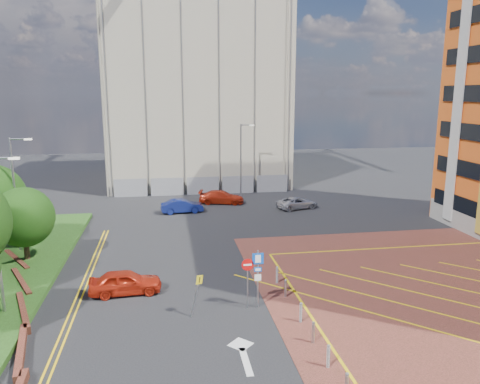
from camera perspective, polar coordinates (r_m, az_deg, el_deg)
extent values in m
plane|color=black|center=(24.81, 1.43, -14.93)|extent=(140.00, 140.00, 0.00)
cube|color=brown|center=(23.52, -25.14, -17.20)|extent=(1.25, 4.56, 0.40)
cube|color=brown|center=(27.22, -24.91, -13.10)|extent=(1.86, 4.43, 0.40)
cube|color=brown|center=(31.09, -25.11, -9.99)|extent=(2.29, 4.27, 0.40)
cube|color=brown|center=(35.08, -25.57, -7.57)|extent=(2.69, 4.06, 0.40)
cylinder|color=#3D2B1C|center=(34.59, -24.61, -6.01)|extent=(0.36, 0.36, 1.80)
sphere|color=#13340B|center=(34.06, -24.90, -2.80)|extent=(4.00, 4.00, 4.00)
cylinder|color=#9EA0A8|center=(25.17, -27.16, 3.71)|extent=(1.20, 0.10, 0.10)
cube|color=silver|center=(25.00, -25.84, 3.71)|extent=(0.50, 0.15, 0.12)
cylinder|color=#9EA0A8|center=(35.98, -25.74, -0.34)|extent=(0.16, 0.16, 8.00)
cylinder|color=#9EA0A8|center=(35.27, -25.38, 5.87)|extent=(1.20, 0.10, 0.10)
cube|color=silver|center=(35.11, -24.43, 5.88)|extent=(0.50, 0.15, 0.12)
cylinder|color=#9EA0A8|center=(50.92, 0.10, 3.80)|extent=(0.16, 0.16, 8.00)
cylinder|color=#9EA0A8|center=(50.61, 0.78, 8.17)|extent=(1.20, 0.10, 0.10)
cube|color=silver|center=(50.72, 1.45, 8.14)|extent=(0.50, 0.15, 0.12)
cylinder|color=#9EA0A8|center=(25.12, 2.17, -10.56)|extent=(0.10, 0.10, 3.20)
cube|color=#0A48B3|center=(24.68, 2.20, -8.12)|extent=(0.60, 0.04, 0.60)
cube|color=white|center=(24.66, 2.21, -8.14)|extent=(0.30, 0.02, 0.42)
cube|color=#0A48B3|center=(24.89, 2.19, -9.42)|extent=(0.40, 0.04, 0.25)
cube|color=white|center=(24.87, 2.20, -9.44)|extent=(0.28, 0.02, 0.14)
cube|color=white|center=(25.06, 2.18, -10.38)|extent=(0.35, 0.04, 0.35)
cylinder|color=#9EA0A8|center=(25.12, 0.91, -11.17)|extent=(0.08, 0.08, 2.70)
cylinder|color=red|center=(24.69, 0.93, -8.85)|extent=(0.64, 0.04, 0.64)
cube|color=white|center=(24.66, 0.94, -8.87)|extent=(0.44, 0.02, 0.10)
cylinder|color=#9EA0A8|center=(24.44, -5.46, -12.55)|extent=(0.57, 0.08, 2.16)
cube|color=yellow|center=(24.07, -4.96, -10.61)|extent=(0.41, 0.41, 0.54)
cylinder|color=black|center=(20.91, 10.71, -19.21)|extent=(0.14, 0.14, 0.90)
cylinder|color=#9EA0A8|center=(22.54, 8.92, -16.68)|extent=(0.14, 0.14, 0.90)
cylinder|color=black|center=(24.23, 7.42, -14.48)|extent=(0.14, 0.14, 0.90)
cylinder|color=#9EA0A8|center=(26.84, 5.57, -11.71)|extent=(0.14, 0.14, 0.90)
cylinder|color=black|center=(28.63, 4.55, -10.14)|extent=(0.14, 0.14, 0.90)
cube|color=#B8AE97|center=(61.88, -5.47, 11.70)|extent=(21.20, 19.20, 22.00)
cube|color=yellow|center=(64.30, -3.84, 17.08)|extent=(0.90, 0.90, 34.00)
cube|color=gray|center=(52.99, -3.46, 0.81)|extent=(21.60, 0.06, 2.00)
imported|color=#B6240F|center=(27.86, -13.80, -10.61)|extent=(4.15, 1.89, 1.38)
imported|color=navy|center=(45.01, -7.08, -1.71)|extent=(4.11, 1.78, 1.31)
imported|color=#AC230E|center=(48.49, -2.27, -0.62)|extent=(4.95, 2.88, 1.35)
imported|color=#AEADB5|center=(46.65, 6.98, -1.32)|extent=(4.54, 3.01, 1.16)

